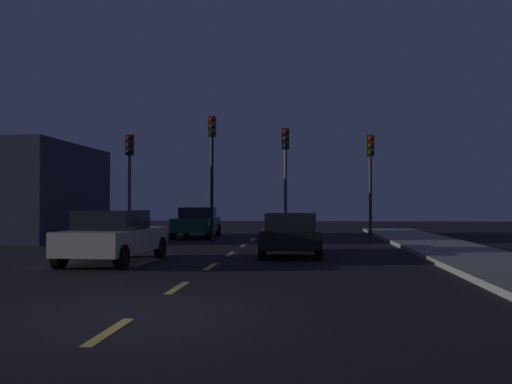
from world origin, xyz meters
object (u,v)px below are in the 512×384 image
object	(u,v)px
traffic_signal_far_left	(129,166)
traffic_signal_center_left	(212,155)
car_adjacent_lane	(114,236)
car_oncoming_far	(197,222)
traffic_signal_center_right	(286,163)
car_stopped_ahead	(291,233)
traffic_signal_far_right	(370,167)

from	to	relation	value
traffic_signal_far_left	traffic_signal_center_left	xyz separation A→B (m)	(3.69, 0.00, 0.49)
car_adjacent_lane	car_oncoming_far	world-z (taller)	car_oncoming_far
traffic_signal_center_right	car_stopped_ahead	bearing A→B (deg)	-86.20
traffic_signal_center_left	car_stopped_ahead	distance (m)	7.55
car_adjacent_lane	car_oncoming_far	size ratio (longest dim) A/B	1.04
traffic_signal_center_right	car_adjacent_lane	xyz separation A→B (m)	(-4.48, -8.77, -2.69)
traffic_signal_far_right	car_stopped_ahead	xyz separation A→B (m)	(-3.22, -5.86, -2.52)
traffic_signal_far_left	traffic_signal_center_right	size ratio (longest dim) A/B	0.96
traffic_signal_far_left	car_oncoming_far	xyz separation A→B (m)	(2.37, 3.36, -2.56)
traffic_signal_far_right	car_adjacent_lane	distance (m)	12.18
traffic_signal_far_right	car_oncoming_far	size ratio (longest dim) A/B	1.09
car_stopped_ahead	traffic_signal_center_left	bearing A→B (deg)	121.56
traffic_signal_far_left	car_oncoming_far	bearing A→B (deg)	54.77
traffic_signal_center_left	traffic_signal_far_left	bearing A→B (deg)	-179.98
traffic_signal_far_left	car_adjacent_lane	size ratio (longest dim) A/B	1.08
traffic_signal_far_right	car_stopped_ahead	distance (m)	7.14
traffic_signal_center_left	car_oncoming_far	world-z (taller)	traffic_signal_center_left
traffic_signal_far_left	traffic_signal_center_right	world-z (taller)	traffic_signal_center_right
traffic_signal_center_right	car_adjacent_lane	bearing A→B (deg)	-117.06
traffic_signal_far_left	car_stopped_ahead	bearing A→B (deg)	-38.78
traffic_signal_far_left	car_oncoming_far	distance (m)	4.84
traffic_signal_center_right	traffic_signal_far_right	size ratio (longest dim) A/B	1.07
traffic_signal_far_left	car_adjacent_lane	distance (m)	9.45
traffic_signal_far_right	car_stopped_ahead	world-z (taller)	traffic_signal_far_right
traffic_signal_center_right	car_stopped_ahead	size ratio (longest dim) A/B	1.13
car_adjacent_lane	car_oncoming_far	xyz separation A→B (m)	(-0.05, 12.12, 0.01)
traffic_signal_center_right	traffic_signal_far_left	bearing A→B (deg)	-180.00
traffic_signal_center_right	traffic_signal_far_right	bearing A→B (deg)	-0.01
traffic_signal_far_left	traffic_signal_far_right	world-z (taller)	traffic_signal_far_left
traffic_signal_center_left	traffic_signal_far_right	bearing A→B (deg)	-0.02
traffic_signal_center_left	car_adjacent_lane	world-z (taller)	traffic_signal_center_left
traffic_signal_center_left	car_oncoming_far	bearing A→B (deg)	111.49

